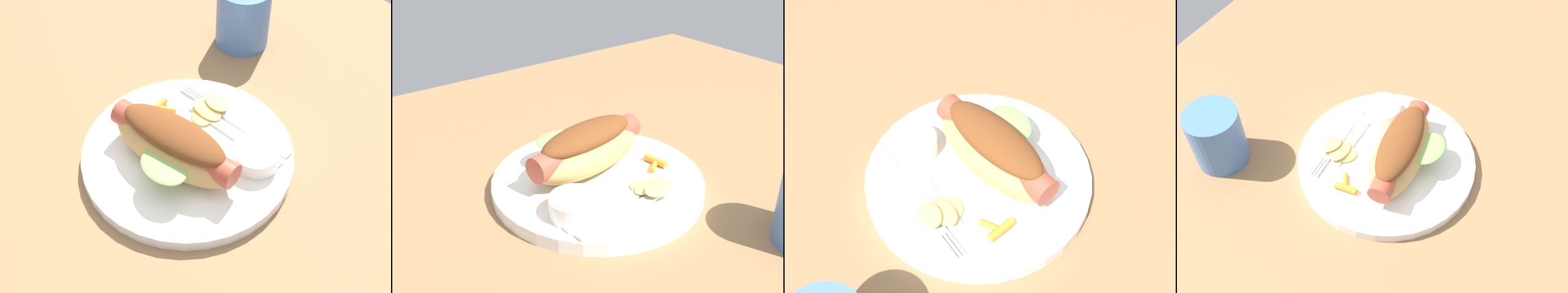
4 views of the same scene
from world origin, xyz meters
TOP-DOWN VIEW (x-y plane):
  - ground_plane at (0.00, 0.00)cm, footprint 120.00×90.00cm
  - plate at (-0.17, -0.28)cm, footprint 25.38×25.38cm
  - hot_dog at (0.14, -2.13)cm, footprint 17.20×10.17cm
  - sauce_ramekin at (6.75, 4.59)cm, footprint 5.54×5.54cm
  - fork at (0.77, 7.60)cm, footprint 17.22×2.22cm
  - knife at (2.13, 5.88)cm, footprint 14.27×1.95cm
  - chips_pile at (-2.74, 6.28)cm, footprint 4.43×6.10cm
  - carrot_garnish at (-7.38, 2.23)cm, footprint 2.95×3.28cm

SIDE VIEW (x-z plane):
  - ground_plane at x=0.00cm, z-range -1.80..0.00cm
  - plate at x=-0.17cm, z-range 0.00..1.60cm
  - knife at x=2.13cm, z-range 1.60..1.96cm
  - fork at x=0.77cm, z-range 1.60..2.00cm
  - carrot_garnish at x=-7.38cm, z-range 1.57..2.52cm
  - chips_pile at x=-2.74cm, z-range 1.46..3.12cm
  - sauce_ramekin at x=6.75cm, z-range 1.60..3.81cm
  - hot_dog at x=0.14cm, z-range 1.67..7.73cm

